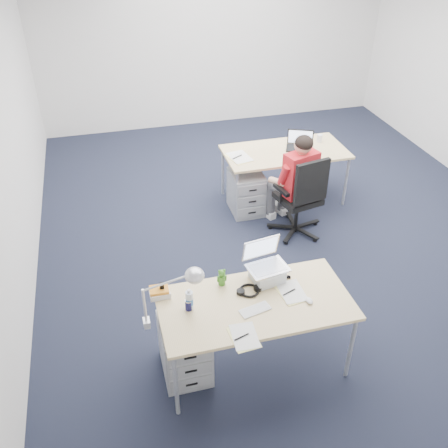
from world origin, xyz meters
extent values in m
plane|color=black|center=(0.00, 0.00, 0.00)|extent=(7.00, 7.00, 0.00)
cube|color=silver|center=(0.00, 3.50, 1.40)|extent=(6.00, 0.02, 2.80)
cube|color=silver|center=(-3.00, 0.00, 1.40)|extent=(0.02, 7.00, 2.80)
cube|color=tan|center=(-1.05, -2.05, 0.71)|extent=(1.60, 0.80, 0.03)
cylinder|color=#B7BABC|center=(-1.80, -2.40, 0.35)|extent=(0.04, 0.04, 0.70)
cylinder|color=#B7BABC|center=(-0.30, -2.40, 0.35)|extent=(0.04, 0.04, 0.70)
cylinder|color=#B7BABC|center=(-1.80, -1.70, 0.35)|extent=(0.04, 0.04, 0.70)
cylinder|color=#B7BABC|center=(-0.30, -1.70, 0.35)|extent=(0.04, 0.04, 0.70)
cube|color=tan|center=(0.21, 0.58, 0.71)|extent=(1.60, 0.80, 0.03)
cylinder|color=#B7BABC|center=(-0.54, 0.23, 0.35)|extent=(0.04, 0.04, 0.70)
cylinder|color=#B7BABC|center=(0.96, 0.23, 0.35)|extent=(0.04, 0.04, 0.70)
cylinder|color=#B7BABC|center=(-0.54, 0.93, 0.35)|extent=(0.04, 0.04, 0.70)
cylinder|color=#B7BABC|center=(0.96, 0.93, 0.35)|extent=(0.04, 0.04, 0.70)
cylinder|color=black|center=(0.10, -0.19, 0.26)|extent=(0.05, 0.05, 0.41)
cube|color=black|center=(0.10, -0.19, 0.48)|extent=(0.54, 0.54, 0.07)
cube|color=black|center=(0.15, -0.41, 0.81)|extent=(0.44, 0.14, 0.52)
cube|color=red|center=(0.11, -0.18, 0.79)|extent=(0.44, 0.32, 0.54)
sphere|color=tan|center=(0.11, -0.18, 1.17)|extent=(0.21, 0.21, 0.21)
cube|color=#A5A8AA|center=(-1.65, -1.98, 0.28)|extent=(0.40, 0.50, 0.55)
cube|color=#A5A8AA|center=(-0.36, 0.43, 0.28)|extent=(0.40, 0.50, 0.55)
cube|color=white|center=(-1.08, -2.14, 0.74)|extent=(0.27, 0.16, 0.01)
ellipsoid|color=white|center=(-0.61, -2.16, 0.75)|extent=(0.06, 0.09, 0.03)
cylinder|color=#151440|center=(-1.59, -1.98, 0.78)|extent=(0.07, 0.07, 0.10)
cylinder|color=silver|center=(-1.58, -1.98, 0.83)|extent=(0.08, 0.08, 0.20)
cube|color=silver|center=(-1.80, -1.76, 0.77)|extent=(0.20, 0.17, 0.08)
cube|color=black|center=(-1.77, -1.76, 0.80)|extent=(0.04, 0.03, 0.14)
cube|color=#FFF493|center=(-1.25, -2.40, 0.73)|extent=(0.19, 0.27, 0.01)
cube|color=#FFF493|center=(-0.72, -2.02, 0.73)|extent=(0.21, 0.29, 0.01)
cylinder|color=white|center=(0.75, 0.72, 0.78)|extent=(0.08, 0.08, 0.10)
cube|color=white|center=(-0.43, 0.53, 0.73)|extent=(0.30, 0.38, 0.01)
camera|label=1|loc=(-2.08, -4.93, 3.58)|focal=40.00mm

